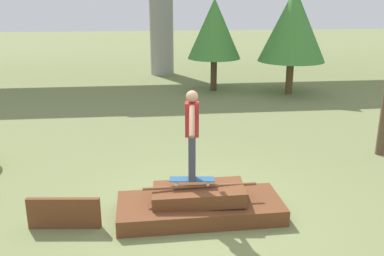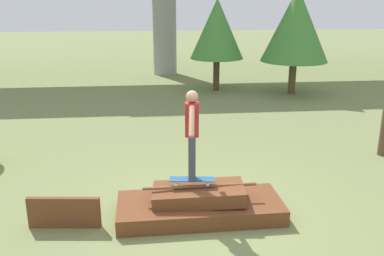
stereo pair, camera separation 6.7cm
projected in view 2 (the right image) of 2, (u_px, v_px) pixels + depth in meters
The scene contains 7 objects.
ground_plane at pixel (200, 216), 7.33m from camera, with size 80.00×80.00×0.00m, color olive.
scrap_pile at pixel (199, 205), 7.28m from camera, with size 2.81×1.17×0.58m.
scrap_plank_loose at pixel (64, 213), 6.89m from camera, with size 1.17×0.21×0.53m.
skateboard at pixel (192, 180), 7.19m from camera, with size 0.78×0.30×0.09m.
skater at pixel (192, 130), 6.93m from camera, with size 0.24×1.06×1.52m.
tree_behind_left at pixel (217, 29), 16.27m from camera, with size 2.04×2.04×3.53m.
tree_behind_right at pixel (296, 25), 15.65m from camera, with size 2.49×2.49×3.90m.
Camera 2 is at (-0.80, -6.51, 3.62)m, focal length 40.00 mm.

